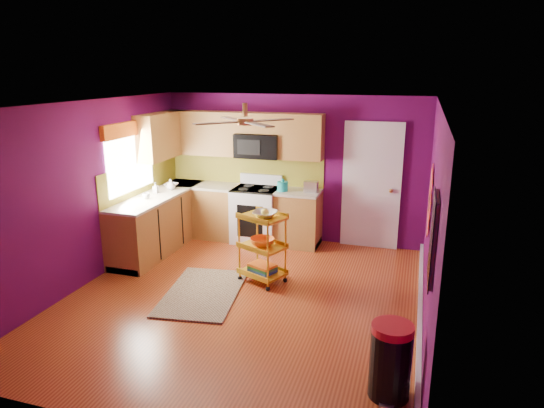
% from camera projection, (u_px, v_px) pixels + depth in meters
% --- Properties ---
extents(ground, '(5.00, 5.00, 0.00)m').
position_uv_depth(ground, '(243.00, 299.00, 6.33)').
color(ground, maroon).
rests_on(ground, ground).
extents(room_envelope, '(4.54, 5.04, 2.52)m').
position_uv_depth(room_envelope, '(242.00, 177.00, 5.88)').
color(room_envelope, '#520948').
rests_on(room_envelope, ground).
extents(lower_cabinets, '(2.81, 2.31, 0.94)m').
position_uv_depth(lower_cabinets, '(205.00, 219.00, 8.27)').
color(lower_cabinets, brown).
rests_on(lower_cabinets, ground).
extents(electric_range, '(0.76, 0.66, 1.13)m').
position_uv_depth(electric_range, '(256.00, 214.00, 8.36)').
color(electric_range, white).
rests_on(electric_range, ground).
extents(upper_cabinetry, '(2.80, 2.30, 1.26)m').
position_uv_depth(upper_cabinetry, '(217.00, 136.00, 8.20)').
color(upper_cabinetry, brown).
rests_on(upper_cabinetry, ground).
extents(left_window, '(0.08, 1.35, 1.08)m').
position_uv_depth(left_window, '(130.00, 147.00, 7.46)').
color(left_window, white).
rests_on(left_window, ground).
extents(panel_door, '(0.95, 0.11, 2.15)m').
position_uv_depth(panel_door, '(371.00, 187.00, 7.94)').
color(panel_door, white).
rests_on(panel_door, ground).
extents(right_wall_art, '(0.04, 2.74, 1.04)m').
position_uv_depth(right_wall_art, '(431.00, 215.00, 5.00)').
color(right_wall_art, black).
rests_on(right_wall_art, ground).
extents(ceiling_fan, '(1.01, 1.01, 0.26)m').
position_uv_depth(ceiling_fan, '(245.00, 121.00, 5.90)').
color(ceiling_fan, '#BF8C3F').
rests_on(ceiling_fan, ground).
extents(shag_rug, '(1.14, 1.64, 0.02)m').
position_uv_depth(shag_rug, '(203.00, 293.00, 6.48)').
color(shag_rug, black).
rests_on(shag_rug, ground).
extents(rolling_cart, '(0.72, 0.64, 1.08)m').
position_uv_depth(rolling_cart, '(263.00, 244.00, 6.70)').
color(rolling_cart, gold).
rests_on(rolling_cart, ground).
extents(trash_can, '(0.39, 0.42, 0.72)m').
position_uv_depth(trash_can, '(390.00, 361.00, 4.36)').
color(trash_can, black).
rests_on(trash_can, ground).
extents(teal_kettle, '(0.18, 0.18, 0.21)m').
position_uv_depth(teal_kettle, '(283.00, 186.00, 8.04)').
color(teal_kettle, '#16A2A6').
rests_on(teal_kettle, lower_cabinets).
extents(toaster, '(0.22, 0.15, 0.18)m').
position_uv_depth(toaster, '(311.00, 187.00, 7.96)').
color(toaster, beige).
rests_on(toaster, lower_cabinets).
extents(soap_bottle_a, '(0.08, 0.08, 0.17)m').
position_uv_depth(soap_bottle_a, '(156.00, 188.00, 7.91)').
color(soap_bottle_a, '#EA3F72').
rests_on(soap_bottle_a, lower_cabinets).
extents(soap_bottle_b, '(0.14, 0.14, 0.18)m').
position_uv_depth(soap_bottle_b, '(171.00, 184.00, 8.12)').
color(soap_bottle_b, white).
rests_on(soap_bottle_b, lower_cabinets).
extents(counter_dish, '(0.24, 0.24, 0.06)m').
position_uv_depth(counter_dish, '(171.00, 185.00, 8.34)').
color(counter_dish, white).
rests_on(counter_dish, lower_cabinets).
extents(counter_cup, '(0.11, 0.11, 0.09)m').
position_uv_depth(counter_cup, '(146.00, 196.00, 7.57)').
color(counter_cup, white).
rests_on(counter_cup, lower_cabinets).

